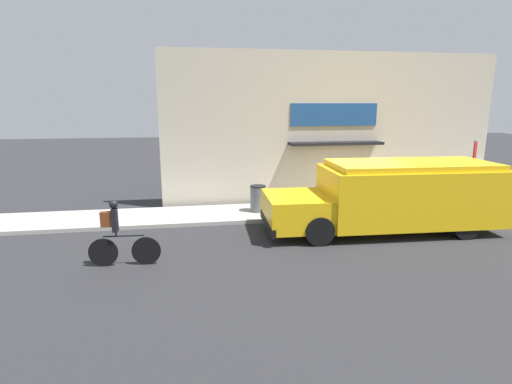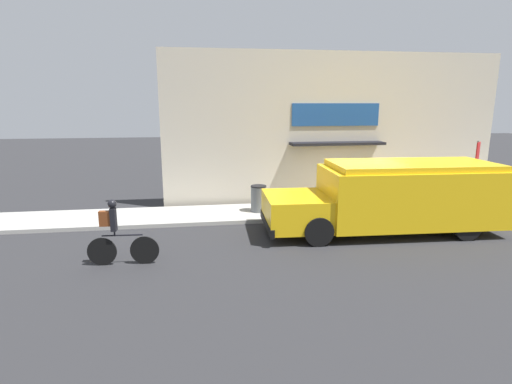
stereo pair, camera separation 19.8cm
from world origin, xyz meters
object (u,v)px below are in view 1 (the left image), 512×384
object	(u,v)px
cyclist	(119,235)
trash_bin	(258,198)
stop_sign_post	(473,163)
school_bus	(393,195)

from	to	relation	value
cyclist	trash_bin	xyz separation A→B (m)	(4.00, 3.88, -0.19)
stop_sign_post	trash_bin	size ratio (longest dim) A/B	2.63
stop_sign_post	trash_bin	xyz separation A→B (m)	(-7.73, 0.56, -1.15)
school_bus	cyclist	world-z (taller)	school_bus
cyclist	stop_sign_post	distance (m)	12.23
school_bus	stop_sign_post	xyz separation A→B (m)	(3.99, 1.84, 0.63)
school_bus	cyclist	distance (m)	7.89
school_bus	stop_sign_post	size ratio (longest dim) A/B	2.94
cyclist	school_bus	bearing A→B (deg)	13.60
school_bus	trash_bin	bearing A→B (deg)	149.42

